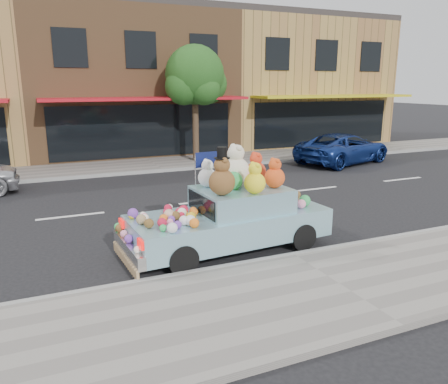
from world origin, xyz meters
TOP-DOWN VIEW (x-y plane):
  - ground at (0.00, 0.00)m, footprint 120.00×120.00m
  - near_sidewalk at (0.00, -6.50)m, footprint 60.00×3.00m
  - far_sidewalk at (0.00, 6.50)m, footprint 60.00×3.00m
  - near_kerb at (0.00, -5.00)m, footprint 60.00×0.12m
  - far_kerb at (0.00, 5.00)m, footprint 60.00×0.12m
  - storefront_mid at (0.00, 11.97)m, footprint 10.00×9.80m
  - storefront_right at (10.00, 11.97)m, footprint 10.00×9.80m
  - street_tree at (2.03, 6.55)m, footprint 3.00×2.70m
  - car_blue at (8.15, 3.77)m, footprint 5.33×3.56m
  - art_car at (-0.95, -3.94)m, footprint 4.59×2.03m

SIDE VIEW (x-z plane):
  - ground at x=0.00m, z-range 0.00..0.00m
  - near_sidewalk at x=0.00m, z-range 0.00..0.12m
  - far_sidewalk at x=0.00m, z-range 0.00..0.12m
  - near_kerb at x=0.00m, z-range 0.00..0.13m
  - far_kerb at x=0.00m, z-range 0.00..0.13m
  - car_blue at x=8.15m, z-range 0.00..1.36m
  - art_car at x=-0.95m, z-range -0.35..1.98m
  - storefront_mid at x=0.00m, z-range -0.01..7.29m
  - storefront_right at x=10.00m, z-range -0.01..7.29m
  - street_tree at x=2.03m, z-range 1.08..6.30m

